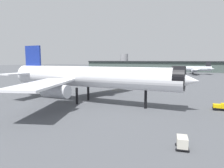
% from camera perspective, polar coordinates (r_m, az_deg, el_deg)
% --- Properties ---
extents(ground, '(900.00, 900.00, 0.00)m').
position_cam_1_polar(ground, '(63.34, -8.14, -4.99)').
color(ground, '#4C4F54').
extents(airliner_near_gate, '(60.60, 55.26, 17.66)m').
position_cam_1_polar(airliner_near_gate, '(60.50, -6.47, 1.94)').
color(airliner_near_gate, white).
rests_on(airliner_near_gate, ground).
extents(airliner_far_taxiway, '(38.59, 34.59, 11.65)m').
position_cam_1_polar(airliner_far_taxiway, '(196.87, 21.49, 4.06)').
color(airliner_far_taxiway, silver).
rests_on(airliner_far_taxiway, ground).
extents(terminal_building, '(234.31, 49.48, 21.21)m').
position_cam_1_polar(terminal_building, '(254.10, 16.44, 4.96)').
color(terminal_building, '#475651').
rests_on(terminal_building, ground).
extents(service_truck_front, '(3.95, 5.95, 3.00)m').
position_cam_1_polar(service_truck_front, '(95.04, 1.97, -0.03)').
color(service_truck_front, black).
rests_on(service_truck_front, ground).
extents(baggage_tug_wing, '(3.38, 2.24, 1.85)m').
position_cam_1_polar(baggage_tug_wing, '(59.02, 28.22, -5.64)').
color(baggage_tug_wing, black).
rests_on(baggage_tug_wing, ground).
extents(baggage_cart_trailing, '(2.30, 2.65, 1.82)m').
position_cam_1_polar(baggage_cart_trailing, '(32.04, 19.22, -15.34)').
color(baggage_cart_trailing, black).
rests_on(baggage_cart_trailing, ground).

